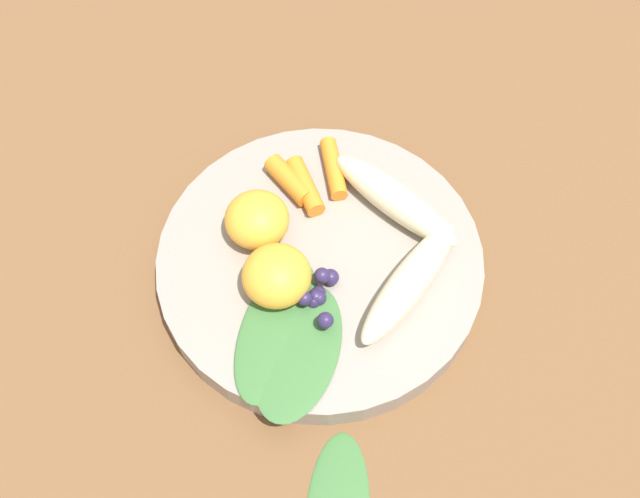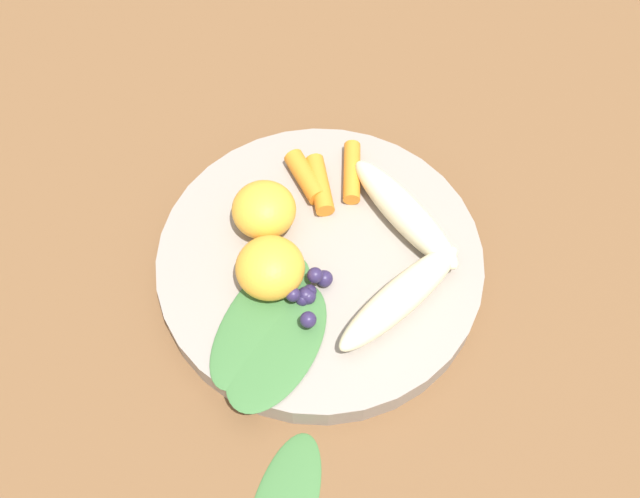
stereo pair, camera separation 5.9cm
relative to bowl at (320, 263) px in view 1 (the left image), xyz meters
The scene contains 12 objects.
ground_plane 0.01m from the bowl, ahead, with size 2.40×2.40×0.00m, color brown.
bowl is the anchor object (origin of this frame).
banana_peeled_left 0.08m from the bowl, 23.00° to the right, with size 0.13×0.03×0.03m, color beige.
banana_peeled_right 0.08m from the bowl, 83.74° to the right, with size 0.13×0.03×0.03m, color beige.
orange_segment_near 0.06m from the bowl, 163.29° to the left, with size 0.06×0.06×0.04m, color #F4A833.
orange_segment_far 0.07m from the bowl, 97.96° to the left, with size 0.05×0.05×0.04m, color #F4A833.
carrot_front 0.09m from the bowl, 23.18° to the left, with size 0.01×0.01×0.06m, color orange.
carrot_mid_left 0.07m from the bowl, 42.57° to the left, with size 0.02×0.02×0.06m, color orange.
carrot_mid_right 0.08m from the bowl, 52.06° to the left, with size 0.02×0.02×0.05m, color orange.
blueberry_pile 0.05m from the bowl, 151.88° to the right, with size 0.05×0.05×0.02m.
kale_leaf_left 0.08m from the bowl, behind, with size 0.13×0.06×0.01m, color #3D7038.
kale_leaf_right 0.09m from the bowl, 159.59° to the right, with size 0.12×0.06×0.01m, color #3D7038.
Camera 1 is at (-0.26, -0.16, 0.54)m, focal length 40.39 mm.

